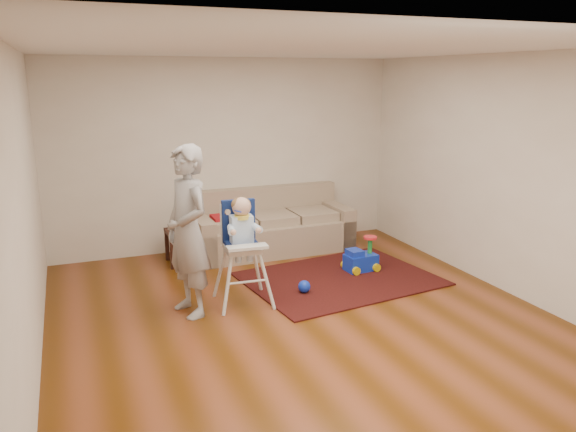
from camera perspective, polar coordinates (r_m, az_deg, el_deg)
name	(u,v)px	position (r m, az deg, el deg)	size (l,w,h in m)	color
ground	(302,318)	(5.93, 1.45, -10.29)	(5.50, 5.50, 0.00)	#4F2807
room_envelope	(284,132)	(5.92, -0.45, 8.52)	(5.04, 5.52, 2.72)	beige
sofa	(271,221)	(7.99, -1.70, -0.53)	(2.27, 0.95, 0.87)	tan
side_table	(184,246)	(7.65, -10.49, -3.06)	(0.45, 0.45, 0.45)	black
area_rug	(340,279)	(7.01, 5.28, -6.35)	(2.24, 1.68, 0.02)	black
ride_on_toy	(361,254)	(7.25, 7.43, -3.83)	(0.40, 0.28, 0.44)	#1230C4
toy_ball	(304,286)	(6.51, 1.66, -7.17)	(0.14, 0.14, 0.14)	#1230C4
high_chair	(242,253)	(6.12, -4.66, -3.74)	(0.60, 0.60, 1.21)	silver
adult	(188,232)	(5.84, -10.15, -1.57)	(0.65, 0.43, 1.79)	#9A999C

